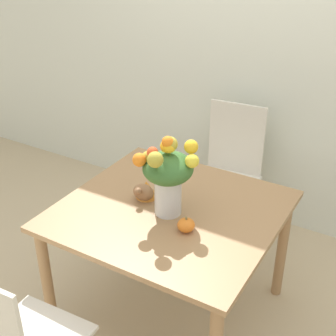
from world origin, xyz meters
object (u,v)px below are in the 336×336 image
Objects in this scene: dining_chair_near_window at (229,173)px; pumpkin at (186,225)px; flower_vase at (168,175)px; turkey_figurine at (145,190)px.

pumpkin is at bearing -83.11° from dining_chair_near_window.
dining_chair_near_window is at bearing 101.92° from pumpkin.
pumpkin is at bearing -30.31° from flower_vase.
pumpkin is (0.16, -0.09, -0.19)m from flower_vase.
flower_vase is 0.26m from turkey_figurine.
flower_vase is 0.26m from pumpkin.
pumpkin is at bearing -24.47° from turkey_figurine.
pumpkin is 0.37m from turkey_figurine.
flower_vase reaches higher than dining_chair_near_window.
dining_chair_near_window is at bearing 82.76° from turkey_figurine.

